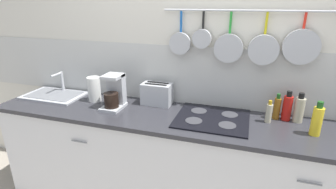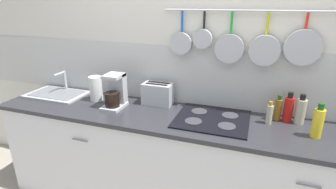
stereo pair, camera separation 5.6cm
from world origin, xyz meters
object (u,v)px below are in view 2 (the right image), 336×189
(coffee_maker, at_px, (115,93))
(bottle_vinegar, at_px, (300,111))
(bottle_dish_soap, at_px, (288,109))
(paper_towel_roll, at_px, (96,88))
(bottle_olive_oil, at_px, (278,109))
(bottle_sesame_oil, at_px, (269,114))
(bottle_hot_sauce, at_px, (318,123))
(toaster, at_px, (158,94))

(coffee_maker, relative_size, bottle_vinegar, 1.26)
(bottle_dish_soap, bearing_deg, coffee_maker, -173.00)
(paper_towel_roll, bearing_deg, bottle_olive_oil, 3.27)
(bottle_sesame_oil, relative_size, bottle_hot_sauce, 0.72)
(coffee_maker, bearing_deg, toaster, 28.49)
(bottle_vinegar, bearing_deg, coffee_maker, -173.69)
(bottle_olive_oil, bearing_deg, toaster, 179.59)
(toaster, distance_m, bottle_vinegar, 1.13)
(coffee_maker, distance_m, bottle_dish_soap, 1.38)
(bottle_sesame_oil, distance_m, bottle_olive_oil, 0.10)
(paper_towel_roll, distance_m, bottle_sesame_oil, 1.48)
(toaster, xyz_separation_m, bottle_vinegar, (1.13, -0.01, 0.01))
(coffee_maker, relative_size, bottle_sesame_oil, 1.66)
(toaster, bearing_deg, bottle_dish_soap, -0.27)
(paper_towel_roll, relative_size, toaster, 0.81)
(paper_towel_roll, bearing_deg, bottle_hot_sauce, -3.63)
(bottle_olive_oil, bearing_deg, bottle_dish_soap, 1.63)
(bottle_olive_oil, xyz_separation_m, bottle_hot_sauce, (0.23, -0.20, 0.02))
(coffee_maker, xyz_separation_m, bottle_dish_soap, (1.37, 0.17, -0.02))
(bottle_sesame_oil, height_order, bottle_hot_sauce, bottle_hot_sauce)
(toaster, bearing_deg, bottle_vinegar, -0.64)
(bottle_olive_oil, bearing_deg, bottle_sesame_oil, -125.66)
(toaster, height_order, bottle_hot_sauce, bottle_hot_sauce)
(bottle_sesame_oil, distance_m, bottle_dish_soap, 0.16)
(bottle_hot_sauce, bearing_deg, bottle_vinegar, 112.75)
(paper_towel_roll, height_order, bottle_dish_soap, bottle_dish_soap)
(paper_towel_roll, relative_size, bottle_hot_sauce, 0.92)
(paper_towel_roll, distance_m, coffee_maker, 0.26)
(coffee_maker, height_order, bottle_hot_sauce, coffee_maker)
(bottle_sesame_oil, xyz_separation_m, bottle_dish_soap, (0.13, 0.09, 0.03))
(paper_towel_roll, relative_size, bottle_sesame_oil, 1.28)
(toaster, distance_m, bottle_olive_oil, 0.98)
(bottle_vinegar, bearing_deg, bottle_sesame_oil, -159.88)
(bottle_olive_oil, bearing_deg, paper_towel_roll, -176.73)
(paper_towel_roll, bearing_deg, toaster, 9.57)
(toaster, height_order, bottle_vinegar, bottle_vinegar)
(bottle_dish_soap, relative_size, bottle_hot_sauce, 0.95)
(bottle_olive_oil, relative_size, bottle_vinegar, 0.89)
(bottle_sesame_oil, relative_size, bottle_vinegar, 0.76)
(coffee_maker, relative_size, toaster, 1.05)
(toaster, distance_m, bottle_hot_sauce, 1.23)
(coffee_maker, distance_m, bottle_hot_sauce, 1.53)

